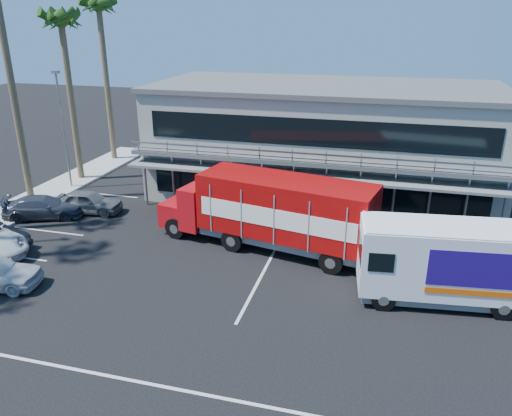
# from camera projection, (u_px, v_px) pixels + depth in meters

# --- Properties ---
(ground) EXTENTS (120.00, 120.00, 0.00)m
(ground) POSITION_uv_depth(u_px,v_px,m) (206.00, 293.00, 22.04)
(ground) COLOR black
(ground) RESTS_ON ground
(building) EXTENTS (22.40, 12.00, 7.30)m
(building) POSITION_uv_depth(u_px,v_px,m) (324.00, 140.00, 33.45)
(building) COLOR gray
(building) RESTS_ON ground
(curb_strip) EXTENTS (3.00, 32.00, 0.16)m
(curb_strip) POSITION_uv_depth(u_px,v_px,m) (13.00, 211.00, 31.04)
(curb_strip) COLOR #A5A399
(curb_strip) RESTS_ON ground
(palm_e) EXTENTS (2.80, 2.80, 12.25)m
(palm_e) POSITION_uv_depth(u_px,v_px,m) (62.00, 29.00, 33.48)
(palm_e) COLOR brown
(palm_e) RESTS_ON ground
(palm_f) EXTENTS (2.80, 2.80, 13.25)m
(palm_f) POSITION_uv_depth(u_px,v_px,m) (99.00, 15.00, 38.21)
(palm_f) COLOR brown
(palm_f) RESTS_ON ground
(light_pole_far) EXTENTS (0.50, 0.25, 8.09)m
(light_pole_far) POSITION_uv_depth(u_px,v_px,m) (63.00, 125.00, 33.75)
(light_pole_far) COLOR gray
(light_pole_far) RESTS_ON ground
(red_truck) EXTENTS (11.90, 4.97, 3.90)m
(red_truck) POSITION_uv_depth(u_px,v_px,m) (271.00, 210.00, 25.50)
(red_truck) COLOR #AB0D13
(red_truck) RESTS_ON ground
(white_van) EXTENTS (7.39, 3.28, 3.49)m
(white_van) POSITION_uv_depth(u_px,v_px,m) (447.00, 262.00, 20.76)
(white_van) COLOR white
(white_van) RESTS_ON ground
(parked_car_d) EXTENTS (5.00, 3.49, 1.34)m
(parked_car_d) POSITION_uv_depth(u_px,v_px,m) (43.00, 207.00, 29.99)
(parked_car_d) COLOR #323843
(parked_car_d) RESTS_ON ground
(parked_car_e) EXTENTS (4.29, 2.15, 1.40)m
(parked_car_e) POSITION_uv_depth(u_px,v_px,m) (88.00, 202.00, 30.78)
(parked_car_e) COLOR slate
(parked_car_e) RESTS_ON ground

